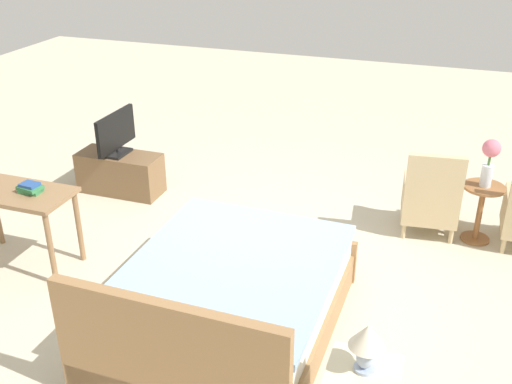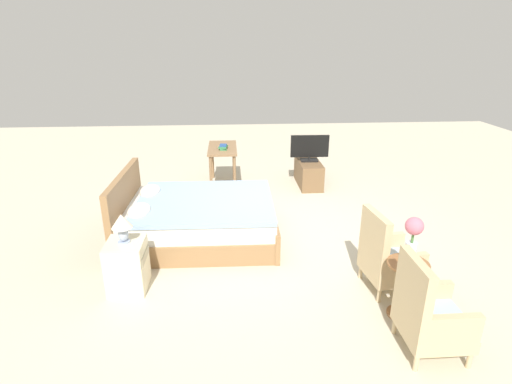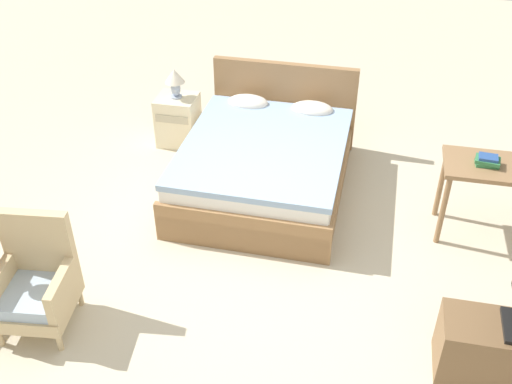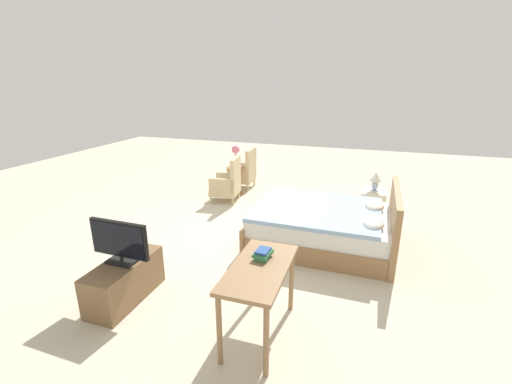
{
  "view_description": "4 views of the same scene",
  "coord_description": "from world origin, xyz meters",
  "px_view_note": "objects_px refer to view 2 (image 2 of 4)",
  "views": [
    {
      "loc": [
        -1.51,
        4.59,
        3.1
      ],
      "look_at": [
        0.11,
        -0.11,
        0.64
      ],
      "focal_mm": 42.0,
      "sensor_mm": 36.0,
      "label": 1
    },
    {
      "loc": [
        -5.12,
        0.65,
        2.59
      ],
      "look_at": [
        -0.04,
        0.3,
        0.66
      ],
      "focal_mm": 28.0,
      "sensor_mm": 36.0,
      "label": 2
    },
    {
      "loc": [
        0.87,
        -3.89,
        3.54
      ],
      "look_at": [
        0.03,
        0.07,
        0.67
      ],
      "focal_mm": 42.0,
      "sensor_mm": 36.0,
      "label": 3
    },
    {
      "loc": [
        4.75,
        1.62,
        2.4
      ],
      "look_at": [
        0.05,
        0.06,
        0.77
      ],
      "focal_mm": 24.0,
      "sensor_mm": 36.0,
      "label": 4
    }
  ],
  "objects_px": {
    "nightstand": "(127,266)",
    "tv_flatscreen": "(310,148)",
    "book_stack": "(223,147)",
    "table_lamp": "(122,224)",
    "side_table": "(406,283)",
    "tv_stand": "(308,173)",
    "armchair_by_window_right": "(387,258)",
    "flower_vase": "(413,236)",
    "armchair_by_window_left": "(428,315)",
    "vanity_desk": "(223,153)",
    "bed": "(196,219)"
  },
  "relations": [
    {
      "from": "flower_vase",
      "to": "table_lamp",
      "type": "bearing_deg",
      "value": 76.72
    },
    {
      "from": "bed",
      "to": "table_lamp",
      "type": "distance_m",
      "value": 1.42
    },
    {
      "from": "vanity_desk",
      "to": "bed",
      "type": "bearing_deg",
      "value": 170.85
    },
    {
      "from": "nightstand",
      "to": "book_stack",
      "type": "relative_size",
      "value": 2.52
    },
    {
      "from": "flower_vase",
      "to": "vanity_desk",
      "type": "relative_size",
      "value": 0.46
    },
    {
      "from": "side_table",
      "to": "tv_stand",
      "type": "xyz_separation_m",
      "value": [
        3.93,
        0.19,
        -0.14
      ]
    },
    {
      "from": "armchair_by_window_left",
      "to": "tv_stand",
      "type": "bearing_deg",
      "value": 2.42
    },
    {
      "from": "bed",
      "to": "tv_flatscreen",
      "type": "bearing_deg",
      "value": -43.08
    },
    {
      "from": "flower_vase",
      "to": "vanity_desk",
      "type": "distance_m",
      "value": 4.39
    },
    {
      "from": "nightstand",
      "to": "tv_stand",
      "type": "bearing_deg",
      "value": -39.06
    },
    {
      "from": "armchair_by_window_right",
      "to": "side_table",
      "type": "relative_size",
      "value": 1.54
    },
    {
      "from": "side_table",
      "to": "nightstand",
      "type": "xyz_separation_m",
      "value": [
        0.67,
        2.83,
        -0.09
      ]
    },
    {
      "from": "nightstand",
      "to": "book_stack",
      "type": "bearing_deg",
      "value": -18.24
    },
    {
      "from": "book_stack",
      "to": "table_lamp",
      "type": "bearing_deg",
      "value": 161.75
    },
    {
      "from": "nightstand",
      "to": "vanity_desk",
      "type": "xyz_separation_m",
      "value": [
        3.32,
        -1.02,
        0.35
      ]
    },
    {
      "from": "bed",
      "to": "vanity_desk",
      "type": "bearing_deg",
      "value": -9.15
    },
    {
      "from": "flower_vase",
      "to": "book_stack",
      "type": "distance_m",
      "value": 4.22
    },
    {
      "from": "armchair_by_window_right",
      "to": "table_lamp",
      "type": "relative_size",
      "value": 2.79
    },
    {
      "from": "tv_flatscreen",
      "to": "book_stack",
      "type": "relative_size",
      "value": 3.16
    },
    {
      "from": "table_lamp",
      "to": "vanity_desk",
      "type": "xyz_separation_m",
      "value": [
        3.32,
        -1.02,
        -0.14
      ]
    },
    {
      "from": "side_table",
      "to": "nightstand",
      "type": "bearing_deg",
      "value": 76.71
    },
    {
      "from": "nightstand",
      "to": "tv_flatscreen",
      "type": "xyz_separation_m",
      "value": [
        3.26,
        -2.64,
        0.44
      ]
    },
    {
      "from": "nightstand",
      "to": "vanity_desk",
      "type": "bearing_deg",
      "value": -17.11
    },
    {
      "from": "tv_flatscreen",
      "to": "book_stack",
      "type": "distance_m",
      "value": 1.61
    },
    {
      "from": "table_lamp",
      "to": "book_stack",
      "type": "relative_size",
      "value": 1.46
    },
    {
      "from": "armchair_by_window_left",
      "to": "flower_vase",
      "type": "distance_m",
      "value": 0.71
    },
    {
      "from": "bed",
      "to": "vanity_desk",
      "type": "xyz_separation_m",
      "value": [
        2.17,
        -0.35,
        0.34
      ]
    },
    {
      "from": "tv_stand",
      "to": "book_stack",
      "type": "bearing_deg",
      "value": 93.72
    },
    {
      "from": "armchair_by_window_right",
      "to": "flower_vase",
      "type": "xyz_separation_m",
      "value": [
        -0.48,
        -0.0,
        0.52
      ]
    },
    {
      "from": "bed",
      "to": "vanity_desk",
      "type": "relative_size",
      "value": 2.01
    },
    {
      "from": "bed",
      "to": "armchair_by_window_right",
      "type": "distance_m",
      "value": 2.54
    },
    {
      "from": "side_table",
      "to": "flower_vase",
      "type": "relative_size",
      "value": 1.25
    },
    {
      "from": "vanity_desk",
      "to": "book_stack",
      "type": "xyz_separation_m",
      "value": [
        -0.17,
        -0.02,
        0.16
      ]
    },
    {
      "from": "armchair_by_window_right",
      "to": "flower_vase",
      "type": "relative_size",
      "value": 1.93
    },
    {
      "from": "side_table",
      "to": "tv_stand",
      "type": "bearing_deg",
      "value": 2.8
    },
    {
      "from": "table_lamp",
      "to": "flower_vase",
      "type": "bearing_deg",
      "value": -103.28
    },
    {
      "from": "armchair_by_window_left",
      "to": "table_lamp",
      "type": "height_order",
      "value": "armchair_by_window_left"
    },
    {
      "from": "armchair_by_window_left",
      "to": "tv_flatscreen",
      "type": "bearing_deg",
      "value": 2.42
    },
    {
      "from": "tv_stand",
      "to": "tv_flatscreen",
      "type": "distance_m",
      "value": 0.49
    },
    {
      "from": "table_lamp",
      "to": "tv_flatscreen",
      "type": "height_order",
      "value": "tv_flatscreen"
    },
    {
      "from": "nightstand",
      "to": "tv_stand",
      "type": "relative_size",
      "value": 0.59
    },
    {
      "from": "flower_vase",
      "to": "table_lamp",
      "type": "height_order",
      "value": "flower_vase"
    },
    {
      "from": "armchair_by_window_left",
      "to": "tv_flatscreen",
      "type": "xyz_separation_m",
      "value": [
        4.41,
        0.19,
        0.35
      ]
    },
    {
      "from": "side_table",
      "to": "vanity_desk",
      "type": "distance_m",
      "value": 4.39
    },
    {
      "from": "table_lamp",
      "to": "tv_flatscreen",
      "type": "distance_m",
      "value": 4.2
    },
    {
      "from": "armchair_by_window_left",
      "to": "side_table",
      "type": "xyz_separation_m",
      "value": [
        0.48,
        -0.01,
        0.0
      ]
    },
    {
      "from": "armchair_by_window_left",
      "to": "nightstand",
      "type": "height_order",
      "value": "armchair_by_window_left"
    },
    {
      "from": "side_table",
      "to": "book_stack",
      "type": "xyz_separation_m",
      "value": [
        3.82,
        1.8,
        0.42
      ]
    },
    {
      "from": "bed",
      "to": "tv_stand",
      "type": "height_order",
      "value": "bed"
    },
    {
      "from": "armchair_by_window_right",
      "to": "side_table",
      "type": "bearing_deg",
      "value": -179.43
    }
  ]
}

